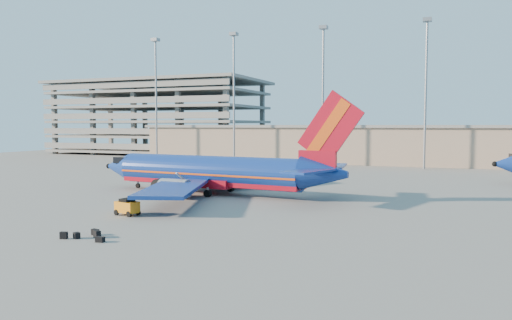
{
  "coord_description": "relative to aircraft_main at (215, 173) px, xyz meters",
  "views": [
    {
      "loc": [
        20.17,
        -54.67,
        8.45
      ],
      "look_at": [
        -3.3,
        4.48,
        4.0
      ],
      "focal_mm": 35.0,
      "sensor_mm": 36.0,
      "label": 1
    }
  ],
  "objects": [
    {
      "name": "ground",
      "position": [
        7.04,
        -0.16,
        -2.61
      ],
      "size": [
        220.0,
        220.0,
        0.0
      ],
      "primitive_type": "plane",
      "color": "slate",
      "rests_on": "ground"
    },
    {
      "name": "terminal_building",
      "position": [
        17.04,
        57.84,
        1.7
      ],
      "size": [
        122.0,
        16.0,
        8.5
      ],
      "color": "#9F836D",
      "rests_on": "ground"
    },
    {
      "name": "parking_garage",
      "position": [
        -54.96,
        73.89,
        9.11
      ],
      "size": [
        62.0,
        32.0,
        21.4
      ],
      "color": "slate",
      "rests_on": "ground"
    },
    {
      "name": "light_mast_row",
      "position": [
        12.04,
        45.84,
        14.94
      ],
      "size": [
        101.6,
        1.6,
        28.65
      ],
      "color": "gray",
      "rests_on": "ground"
    },
    {
      "name": "aircraft_main",
      "position": [
        0.0,
        0.0,
        0.0
      ],
      "size": [
        36.14,
        34.63,
        12.24
      ],
      "rotation": [
        0.0,
        0.0,
        -0.1
      ],
      "color": "navy",
      "rests_on": "ground"
    },
    {
      "name": "baggage_tug",
      "position": [
        -1.15,
        -16.2,
        -1.79
      ],
      "size": [
        2.43,
        1.75,
        1.59
      ],
      "rotation": [
        0.0,
        0.0,
        -0.2
      ],
      "color": "orange",
      "rests_on": "ground"
    },
    {
      "name": "luggage_pile",
      "position": [
        1.97,
        -25.3,
        -2.37
      ],
      "size": [
        3.81,
        2.32,
        0.54
      ],
      "color": "black",
      "rests_on": "ground"
    }
  ]
}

